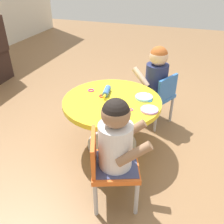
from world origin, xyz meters
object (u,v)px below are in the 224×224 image
object	(u,v)px
child_chair_right	(158,96)
craft_scissors	(128,111)
seated_child_left	(116,137)
rolling_pin	(107,91)
craft_table	(112,113)
seated_child_right	(157,73)
child_chair_left	(110,165)

from	to	relation	value
child_chair_right	craft_scissors	world-z (taller)	child_chair_right
seated_child_left	rolling_pin	size ratio (longest dim) A/B	2.21
seated_child_left	rolling_pin	xyz separation A→B (m)	(0.63, 0.29, -0.04)
craft_table	child_chair_right	distance (m)	0.58
craft_table	craft_scissors	xyz separation A→B (m)	(-0.14, -0.18, 0.13)
seated_child_right	craft_scissors	world-z (taller)	seated_child_right
child_chair_left	seated_child_right	bearing A→B (deg)	-5.04
rolling_pin	craft_table	bearing A→B (deg)	-138.16
craft_scissors	child_chair_right	bearing A→B (deg)	-11.36
craft_table	child_chair_right	xyz separation A→B (m)	(0.50, -0.30, -0.04)
child_chair_right	seated_child_right	world-z (taller)	seated_child_right
seated_child_left	rolling_pin	world-z (taller)	seated_child_left
child_chair_left	seated_child_left	xyz separation A→B (m)	(0.01, -0.04, 0.23)
craft_table	seated_child_right	size ratio (longest dim) A/B	1.58
craft_table	child_chair_left	xyz separation A→B (m)	(-0.56, -0.17, -0.04)
child_chair_left	rolling_pin	size ratio (longest dim) A/B	2.32
seated_child_right	rolling_pin	world-z (taller)	seated_child_right
seated_child_right	rolling_pin	bearing A→B (deg)	141.38
seated_child_left	child_chair_right	bearing A→B (deg)	-5.08
child_chair_left	rolling_pin	bearing A→B (deg)	21.27
seated_child_left	craft_table	bearing A→B (deg)	21.22
seated_child_left	craft_scissors	bearing A→B (deg)	4.98
rolling_pin	child_chair_right	bearing A→B (deg)	-42.62
child_chair_left	craft_scissors	distance (m)	0.45
craft_table	child_chair_left	size ratio (longest dim) A/B	1.50
child_chair_right	seated_child_right	size ratio (longest dim) A/B	1.05
seated_child_left	rolling_pin	distance (m)	0.69
seated_child_left	seated_child_right	xyz separation A→B (m)	(1.06, -0.06, 0.00)
craft_table	child_chair_left	bearing A→B (deg)	-162.70
seated_child_left	child_chair_left	bearing A→B (deg)	110.71
craft_table	seated_child_right	world-z (taller)	seated_child_right
child_chair_right	rolling_pin	xyz separation A→B (m)	(-0.41, 0.38, 0.19)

